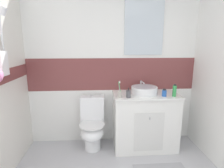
% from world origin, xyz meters
% --- Properties ---
extents(wall_back_tiled, '(3.20, 0.20, 2.50)m').
position_xyz_m(wall_back_tiled, '(0.01, 2.45, 1.26)').
color(wall_back_tiled, white).
rests_on(wall_back_tiled, ground_plane).
extents(vanity_cabinet, '(0.95, 0.54, 0.85)m').
position_xyz_m(vanity_cabinet, '(0.47, 2.14, 0.43)').
color(vanity_cabinet, white).
rests_on(vanity_cabinet, ground_plane).
extents(sink_basin, '(0.38, 0.42, 0.16)m').
position_xyz_m(sink_basin, '(0.45, 2.15, 0.91)').
color(sink_basin, white).
rests_on(sink_basin, vanity_cabinet).
extents(toilet, '(0.37, 0.50, 0.80)m').
position_xyz_m(toilet, '(-0.32, 2.16, 0.37)').
color(toilet, white).
rests_on(toilet, ground_plane).
extents(toothbrush_cup, '(0.06, 0.06, 0.23)m').
position_xyz_m(toothbrush_cup, '(0.07, 1.98, 0.91)').
color(toothbrush_cup, '#B2ADA3').
rests_on(toothbrush_cup, vanity_cabinet).
extents(soap_dispenser, '(0.06, 0.06, 0.14)m').
position_xyz_m(soap_dispenser, '(0.18, 1.96, 0.90)').
color(soap_dispenser, '#4C4C51').
rests_on(soap_dispenser, vanity_cabinet).
extents(deodorant_spray_can, '(0.05, 0.05, 0.17)m').
position_xyz_m(deodorant_spray_can, '(0.83, 1.97, 0.93)').
color(deodorant_spray_can, green).
rests_on(deodorant_spray_can, vanity_cabinet).
extents(lotion_bottle_short, '(0.06, 0.06, 0.11)m').
position_xyz_m(lotion_bottle_short, '(0.69, 1.98, 0.90)').
color(lotion_bottle_short, '#2659B2').
rests_on(lotion_bottle_short, vanity_cabinet).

